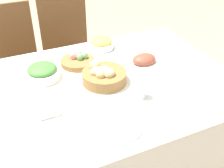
# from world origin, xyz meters

# --- Properties ---
(ground_plane) EXTENTS (12.00, 12.00, 0.00)m
(ground_plane) POSITION_xyz_m (0.00, 0.00, 0.00)
(ground_plane) COLOR tan
(dining_table) EXTENTS (1.55, 1.14, 0.77)m
(dining_table) POSITION_xyz_m (0.00, 0.00, 0.38)
(dining_table) COLOR silver
(dining_table) RESTS_ON ground
(chair_far_center) EXTENTS (0.42, 0.42, 1.01)m
(chair_far_center) POSITION_xyz_m (0.03, 0.90, 0.53)
(chair_far_center) COLOR brown
(chair_far_center) RESTS_ON ground
(chair_far_left) EXTENTS (0.42, 0.42, 1.01)m
(chair_far_left) POSITION_xyz_m (-0.45, 0.90, 0.53)
(chair_far_left) COLOR brown
(chair_far_left) RESTS_ON ground
(bread_basket) EXTENTS (0.27, 0.27, 0.12)m
(bread_basket) POSITION_xyz_m (-0.02, 0.01, 0.81)
(bread_basket) COLOR olive
(bread_basket) RESTS_ON dining_table
(egg_basket) EXTENTS (0.22, 0.22, 0.08)m
(egg_basket) POSITION_xyz_m (-0.08, 0.28, 0.79)
(egg_basket) COLOR olive
(egg_basket) RESTS_ON dining_table
(ham_platter) EXTENTS (0.25, 0.18, 0.08)m
(ham_platter) POSITION_xyz_m (0.32, 0.10, 0.79)
(ham_platter) COLOR white
(ham_platter) RESTS_ON dining_table
(pineapple_bowl) EXTENTS (0.18, 0.18, 0.08)m
(pineapple_bowl) POSITION_xyz_m (0.15, 0.43, 0.81)
(pineapple_bowl) COLOR silver
(pineapple_bowl) RESTS_ON dining_table
(green_salad_bowl) EXTENTS (0.21, 0.21, 0.10)m
(green_salad_bowl) POSITION_xyz_m (-0.34, 0.20, 0.81)
(green_salad_bowl) COLOR white
(green_salad_bowl) RESTS_ON dining_table
(dinner_plate) EXTENTS (0.26, 0.26, 0.01)m
(dinner_plate) POSITION_xyz_m (-0.11, -0.38, 0.77)
(dinner_plate) COLOR white
(dinner_plate) RESTS_ON dining_table
(fork) EXTENTS (0.02, 0.18, 0.00)m
(fork) POSITION_xyz_m (-0.26, -0.38, 0.77)
(fork) COLOR silver
(fork) RESTS_ON dining_table
(knife) EXTENTS (0.02, 0.18, 0.00)m
(knife) POSITION_xyz_m (0.04, -0.38, 0.77)
(knife) COLOR silver
(knife) RESTS_ON dining_table
(spoon) EXTENTS (0.02, 0.18, 0.00)m
(spoon) POSITION_xyz_m (0.07, -0.38, 0.77)
(spoon) COLOR silver
(spoon) RESTS_ON dining_table
(drinking_cup) EXTENTS (0.07, 0.07, 0.10)m
(drinking_cup) POSITION_xyz_m (0.11, -0.21, 0.82)
(drinking_cup) COLOR silver
(drinking_cup) RESTS_ON dining_table
(butter_dish) EXTENTS (0.11, 0.07, 0.03)m
(butter_dish) POSITION_xyz_m (-0.39, -0.15, 0.78)
(butter_dish) COLOR white
(butter_dish) RESTS_ON dining_table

